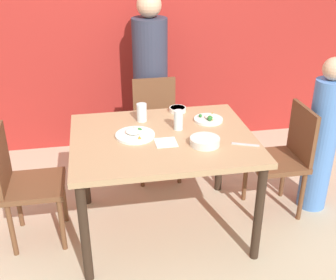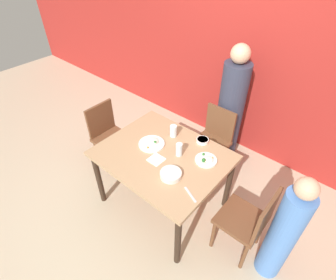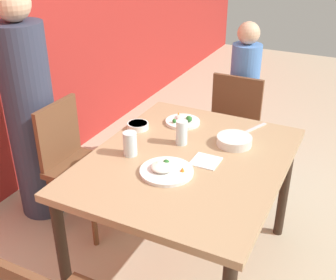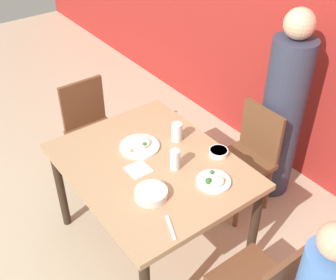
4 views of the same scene
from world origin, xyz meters
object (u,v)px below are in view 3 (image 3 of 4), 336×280
glass_water_tall (182,132)px  chair_adult_spot (76,161)px  chair_child_spot (230,131)px  plate_rice_adult (166,170)px  bowl_curry (234,140)px  person_adult (31,117)px  person_child (242,105)px

glass_water_tall → chair_adult_spot: bearing=93.3°
chair_child_spot → glass_water_tall: size_ratio=6.17×
plate_rice_adult → bowl_curry: bearing=-25.9°
chair_child_spot → person_adult: 1.41m
plate_rice_adult → glass_water_tall: (0.31, 0.06, 0.06)m
chair_adult_spot → plate_rice_adult: (-0.27, -0.79, 0.30)m
person_adult → bowl_curry: person_adult is taller
person_child → person_adult: bearing=136.7°
person_adult → glass_water_tall: size_ratio=11.11×
chair_child_spot → plate_rice_adult: bearing=-88.2°
chair_adult_spot → glass_water_tall: size_ratio=6.17×
chair_adult_spot → bowl_curry: size_ratio=4.40×
person_adult → chair_adult_spot: bearing=-90.0°
chair_child_spot → person_child: bearing=90.0°
person_adult → glass_water_tall: 1.07m
chair_adult_spot → chair_child_spot: same height
chair_adult_spot → glass_water_tall: (0.04, -0.73, 0.35)m
chair_adult_spot → chair_child_spot: (0.87, -0.75, 0.00)m
person_adult → bowl_curry: 1.35m
chair_adult_spot → plate_rice_adult: bearing=-108.8°
chair_adult_spot → chair_child_spot: bearing=-41.0°
chair_adult_spot → plate_rice_adult: 0.89m
chair_adult_spot → bowl_curry: 1.06m
person_child → bowl_curry: 1.04m
person_child → plate_rice_adult: size_ratio=4.57×
person_child → chair_child_spot: bearing=180.0°
chair_adult_spot → person_child: 1.38m
person_adult → bowl_curry: bearing=-83.0°
plate_rice_adult → person_adult: bearing=76.5°
person_adult → glass_water_tall: bearing=-87.7°
chair_adult_spot → person_child: bearing=-33.2°
person_adult → plate_rice_adult: (-0.27, -1.12, 0.05)m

